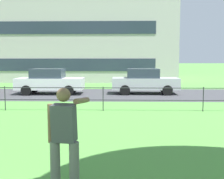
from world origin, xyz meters
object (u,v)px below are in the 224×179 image
at_px(car_white_right, 50,81).
at_px(car_silver_far_left, 145,81).
at_px(person_thrower, 64,136).
at_px(apartment_building_background, 48,1).

bearing_deg(car_white_right, car_silver_far_left, 2.89).
distance_m(person_thrower, apartment_building_background, 28.92).
distance_m(car_white_right, car_silver_far_left, 5.77).
bearing_deg(apartment_building_background, car_silver_far_left, -56.30).
bearing_deg(person_thrower, apartment_building_background, 104.22).
relative_size(person_thrower, apartment_building_background, 0.06).
xyz_separation_m(car_white_right, apartment_building_background, (-3.44, 14.10, 7.49)).
bearing_deg(car_silver_far_left, car_white_right, -177.11).
bearing_deg(person_thrower, car_white_right, 104.77).
height_order(car_white_right, apartment_building_background, apartment_building_background).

